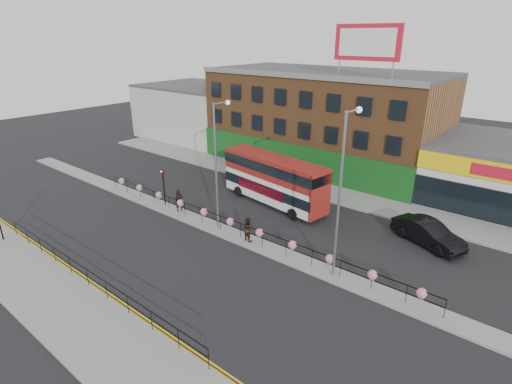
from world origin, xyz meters
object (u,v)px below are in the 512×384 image
Objects in this scene: pedestrian_b at (248,229)px; lamp_column_east at (343,183)px; double_decker_bus at (274,176)px; pedestrian_a at (179,201)px; car at (428,233)px; lamp_column_west at (218,156)px.

lamp_column_east is at bearing -173.71° from pedestrian_b.
double_decker_bus is 5.77× the size of pedestrian_a.
double_decker_bus is at bearing 116.03° from car.
double_decker_bus is 5.94× the size of pedestrian_b.
pedestrian_a is (-4.95, -6.44, -1.51)m from double_decker_bus.
lamp_column_east is at bearing -67.44° from pedestrian_a.
pedestrian_a is 7.69m from pedestrian_b.
car is at bearing 29.85° from lamp_column_west.
lamp_column_east reaches higher than lamp_column_west.
pedestrian_a is 15.40m from lamp_column_east.
double_decker_bus is 7.18m from lamp_column_west.
pedestrian_a is (-17.67, -7.46, 0.21)m from car.
double_decker_bus reaches higher than car.
lamp_column_east is (6.87, 0.19, 5.04)m from pedestrian_b.
double_decker_bus is at bearing -63.21° from pedestrian_b.
lamp_column_west is at bearing -92.53° from double_decker_bus.
lamp_column_west reaches higher than double_decker_bus.
lamp_column_east is (9.89, -0.12, 0.36)m from lamp_column_west.
lamp_column_west is (-0.28, -6.44, 3.15)m from double_decker_bus.
pedestrian_a is 0.18× the size of lamp_column_east.
lamp_column_east reaches higher than double_decker_bus.
pedestrian_a is at bearing 2.40° from pedestrian_b.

